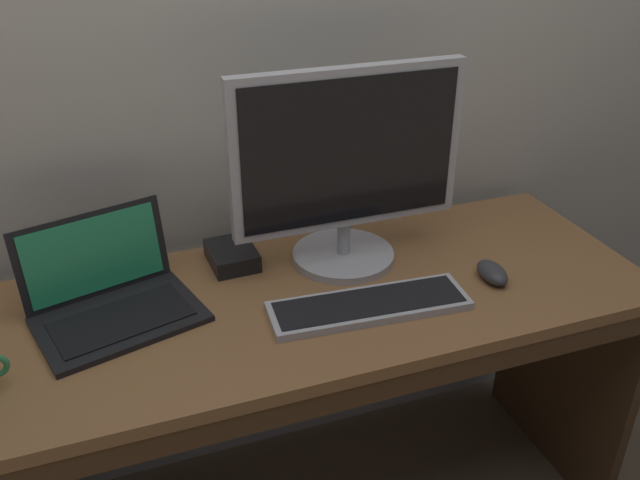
{
  "coord_description": "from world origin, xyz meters",
  "views": [
    {
      "loc": [
        -0.38,
        -1.25,
        1.66
      ],
      "look_at": [
        0.07,
        0.0,
        0.92
      ],
      "focal_mm": 37.85,
      "sensor_mm": 36.0,
      "label": 1
    }
  ],
  "objects_px": {
    "external_monitor": "(347,168)",
    "computer_mouse": "(492,272)",
    "external_drive_box": "(232,255)",
    "laptop_black": "(112,300)",
    "wired_keyboard": "(369,305)"
  },
  "relations": [
    {
      "from": "external_monitor",
      "to": "computer_mouse",
      "type": "xyz_separation_m",
      "value": [
        0.3,
        -0.2,
        -0.24
      ]
    },
    {
      "from": "external_monitor",
      "to": "external_drive_box",
      "type": "bearing_deg",
      "value": 161.48
    },
    {
      "from": "laptop_black",
      "to": "external_monitor",
      "type": "height_order",
      "value": "external_monitor"
    },
    {
      "from": "computer_mouse",
      "to": "external_drive_box",
      "type": "relative_size",
      "value": 0.74
    },
    {
      "from": "wired_keyboard",
      "to": "external_drive_box",
      "type": "xyz_separation_m",
      "value": [
        -0.24,
        0.3,
        0.01
      ]
    },
    {
      "from": "external_monitor",
      "to": "wired_keyboard",
      "type": "xyz_separation_m",
      "value": [
        -0.03,
        -0.21,
        -0.25
      ]
    },
    {
      "from": "external_monitor",
      "to": "wired_keyboard",
      "type": "height_order",
      "value": "external_monitor"
    },
    {
      "from": "wired_keyboard",
      "to": "laptop_black",
      "type": "bearing_deg",
      "value": 162.22
    },
    {
      "from": "computer_mouse",
      "to": "external_monitor",
      "type": "bearing_deg",
      "value": 149.96
    },
    {
      "from": "wired_keyboard",
      "to": "external_drive_box",
      "type": "relative_size",
      "value": 3.19
    },
    {
      "from": "external_monitor",
      "to": "computer_mouse",
      "type": "bearing_deg",
      "value": -33.3
    },
    {
      "from": "wired_keyboard",
      "to": "computer_mouse",
      "type": "distance_m",
      "value": 0.33
    },
    {
      "from": "computer_mouse",
      "to": "external_drive_box",
      "type": "height_order",
      "value": "external_drive_box"
    },
    {
      "from": "external_monitor",
      "to": "external_drive_box",
      "type": "xyz_separation_m",
      "value": [
        -0.27,
        0.09,
        -0.24
      ]
    },
    {
      "from": "wired_keyboard",
      "to": "computer_mouse",
      "type": "xyz_separation_m",
      "value": [
        0.33,
        0.01,
        0.01
      ]
    }
  ]
}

